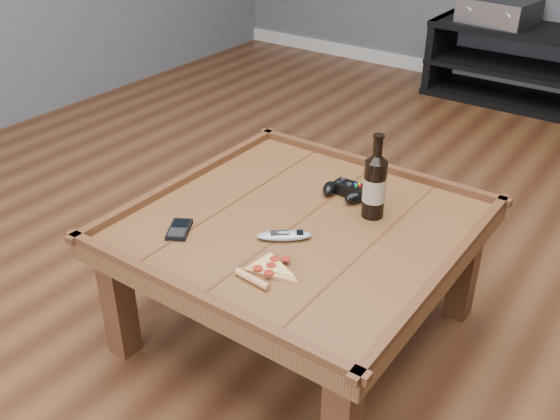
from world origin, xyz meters
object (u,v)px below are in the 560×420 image
Objects in this scene: smartphone at (179,229)px; game_controller at (344,191)px; beer_bottle at (375,184)px; av_receiver at (499,10)px; media_console at (538,69)px; pizza_slice at (268,269)px; remote_control at (284,235)px; coffee_table at (299,237)px.

game_controller is at bearing 28.65° from smartphone.
beer_bottle is 2.62m from av_receiver.
beer_bottle is 1.61× the size of game_controller.
media_console is 3.03m from pizza_slice.
pizza_slice is (-0.09, -0.44, -0.11)m from beer_bottle.
pizza_slice is 0.17m from remote_control.
remote_control is (0.02, -2.86, 0.22)m from media_console.
game_controller is 2.54m from av_receiver.
remote_control is at bearing -75.49° from av_receiver.
game_controller is 0.34m from remote_control.
beer_bottle reaches higher than av_receiver.
media_console is 8.49× the size of remote_control.
remote_control is (0.29, 0.15, 0.00)m from smartphone.
coffee_table is 3.66× the size of beer_bottle.
pizza_slice is at bearing -17.36° from remote_control.
game_controller is 0.36× the size of av_receiver.
coffee_table is 0.29m from pizza_slice.
smartphone is at bearing -120.10° from game_controller.
media_console is 8.03× the size of game_controller.
beer_bottle is 1.71× the size of remote_control.
coffee_table is 6.25× the size of remote_control.
remote_control is (-0.01, -0.34, -0.01)m from game_controller.
media_console is 2.61m from beer_bottle.
pizza_slice is at bearing -73.64° from coffee_table.
smartphone is at bearing -99.68° from remote_control.
coffee_table is 2.77m from av_receiver.
remote_control is 0.34× the size of av_receiver.
av_receiver reaches higher than media_console.
pizza_slice is at bearing -101.17° from beer_bottle.
pizza_slice is 0.35m from smartphone.
remote_control is 2.88m from av_receiver.
game_controller reaches higher than coffee_table.
remote_control is (-0.06, 0.16, 0.01)m from pizza_slice.
beer_bottle reaches higher than coffee_table.
pizza_slice is at bearing -88.48° from media_console.
coffee_table reaches higher than pizza_slice.
smartphone is (-0.35, 0.01, 0.00)m from pizza_slice.
media_console reaches higher than game_controller.
beer_bottle is 1.28× the size of pizza_slice.
media_console is at bearing 91.86° from game_controller.
game_controller is (-0.14, 0.06, -0.09)m from beer_bottle.
coffee_table is at bearing -96.23° from game_controller.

